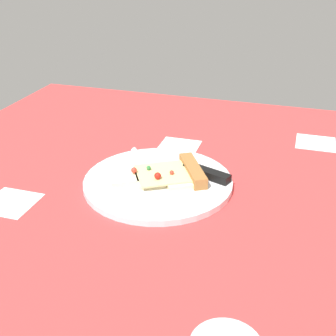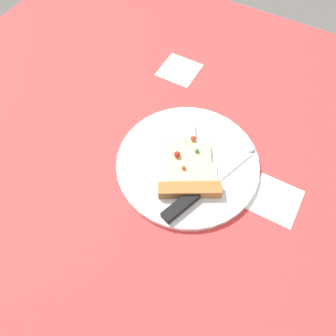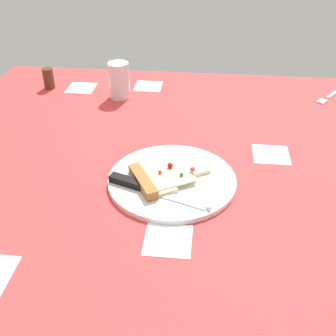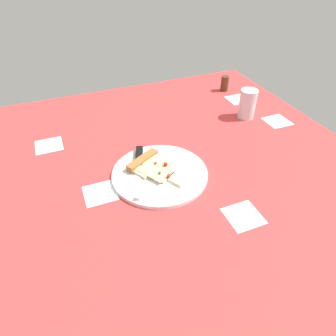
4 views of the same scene
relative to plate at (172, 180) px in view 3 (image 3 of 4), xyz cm
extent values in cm
cube|color=#D13838|center=(5.53, -6.56, -2.11)|extent=(122.88, 122.88, 3.00)
cube|color=white|center=(-23.63, -14.40, -0.71)|extent=(9.00, 9.00, 0.20)
cube|color=white|center=(13.38, -54.16, -0.71)|extent=(9.00, 9.00, 0.20)
cube|color=white|center=(35.62, -50.39, -0.71)|extent=(9.00, 9.00, 0.20)
cube|color=white|center=(-1.05, 18.57, -0.71)|extent=(9.00, 9.00, 0.20)
cylinder|color=silver|center=(0.00, 0.00, 0.00)|extent=(29.04, 29.04, 1.23)
cube|color=beige|center=(3.48, 1.98, 1.11)|extent=(10.65, 12.53, 1.00)
cube|color=beige|center=(-1.30, -0.74, 1.11)|extent=(8.43, 9.03, 1.00)
cube|color=beige|center=(-5.65, -3.21, 1.11)|extent=(6.30, 5.70, 1.00)
cube|color=#EDD88C|center=(0.87, 0.49, 1.76)|extent=(13.24, 12.94, 0.30)
cube|color=#9E6633|center=(6.09, 3.46, 1.71)|extent=(8.19, 11.72, 2.20)
sphere|color=red|center=(2.67, 0.37, 2.34)|extent=(0.85, 0.85, 0.85)
sphere|color=red|center=(-4.51, -1.18, 2.49)|extent=(1.15, 1.15, 1.15)
sphere|color=#2D7A38|center=(-2.19, 0.82, 2.35)|extent=(0.88, 0.88, 0.88)
sphere|color=#B21E14|center=(0.65, -2.16, 2.57)|extent=(1.32, 1.32, 1.32)
cube|color=silver|center=(-2.47, 7.85, 0.76)|extent=(11.96, 5.97, 0.30)
cone|color=silver|center=(-8.11, 9.89, 0.76)|extent=(2.56, 2.56, 2.00)
cube|color=black|center=(8.81, 3.75, 1.41)|extent=(10.15, 5.48, 1.60)
cylinder|color=silver|center=(21.06, -44.45, 5.06)|extent=(6.54, 6.54, 11.34)
cylinder|color=#4C2D19|center=(46.15, -49.36, 2.77)|extent=(3.50, 3.50, 6.76)
cube|color=silver|center=(-48.03, -54.40, -0.21)|extent=(7.07, 8.64, 0.80)
cube|color=silver|center=(-42.83, -47.67, -0.21)|extent=(4.10, 4.32, 0.80)
camera|label=1|loc=(24.20, -71.78, 42.03)|focal=47.35mm
camera|label=2|loc=(34.62, 14.45, 59.46)|focal=36.79mm
camera|label=3|loc=(-6.97, 74.54, 54.23)|focal=43.59mm
camera|label=4|loc=(-64.77, 23.46, 57.73)|focal=31.64mm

